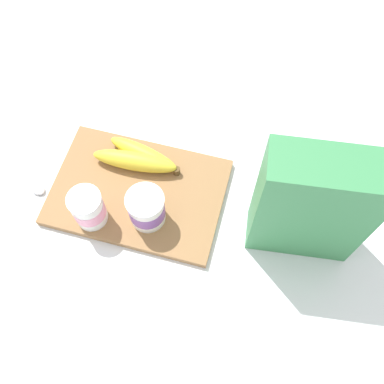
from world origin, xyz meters
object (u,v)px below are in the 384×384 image
object	(u,v)px
cutting_board	(138,192)
yogurt_cup_front	(146,209)
cereal_box	(312,206)
spoon	(29,181)
yogurt_cup_back	(88,209)
banana_bunch	(138,158)

from	to	relation	value
cutting_board	yogurt_cup_front	world-z (taller)	yogurt_cup_front
cereal_box	spoon	bearing A→B (deg)	175.67
cereal_box	yogurt_cup_back	size ratio (longest dim) A/B	3.30
yogurt_cup_front	spoon	distance (m)	0.27
cereal_box	yogurt_cup_back	xyz separation A→B (m)	(0.39, 0.07, -0.08)
cereal_box	banana_bunch	bearing A→B (deg)	161.48
yogurt_cup_back	yogurt_cup_front	bearing A→B (deg)	-164.78
spoon	cutting_board	bearing A→B (deg)	-171.70
cutting_board	banana_bunch	distance (m)	0.07
yogurt_cup_back	spoon	size ratio (longest dim) A/B	0.66
banana_bunch	spoon	world-z (taller)	banana_bunch
spoon	yogurt_cup_front	bearing A→B (deg)	176.15
cutting_board	yogurt_cup_front	xyz separation A→B (m)	(-0.04, 0.05, 0.05)
yogurt_cup_front	cutting_board	bearing A→B (deg)	-52.92
cutting_board	spoon	xyz separation A→B (m)	(0.23, 0.03, -0.00)
cereal_box	banana_bunch	world-z (taller)	cereal_box
yogurt_cup_back	spoon	distance (m)	0.17
yogurt_cup_back	banana_bunch	size ratio (longest dim) A/B	0.46
cutting_board	spoon	bearing A→B (deg)	8.30
cutting_board	cereal_box	world-z (taller)	cereal_box
yogurt_cup_back	banana_bunch	xyz separation A→B (m)	(-0.05, -0.14, -0.02)
yogurt_cup_back	banana_bunch	distance (m)	0.15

